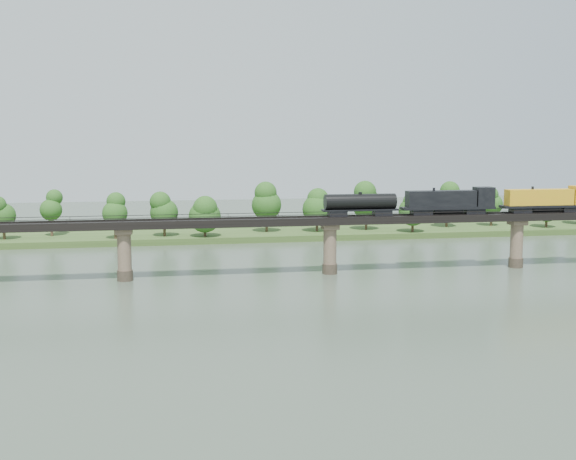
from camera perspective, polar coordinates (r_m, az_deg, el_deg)
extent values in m
plane|color=#374637|center=(116.39, 6.73, -6.21)|extent=(400.00, 400.00, 0.00)
cube|color=#324D1F|center=(197.80, -0.35, -0.25)|extent=(300.00, 24.00, 1.60)
cylinder|color=#473A2D|center=(140.91, -12.75, -3.52)|extent=(3.00, 3.00, 2.00)
cylinder|color=#77604E|center=(140.13, -12.80, -1.71)|extent=(2.60, 2.60, 9.00)
cube|color=#77604E|center=(139.56, -12.85, -0.09)|extent=(3.20, 3.20, 1.00)
cylinder|color=#473A2D|center=(144.52, 3.32, -3.07)|extent=(3.00, 3.00, 2.00)
cylinder|color=#77604E|center=(143.76, 3.33, -1.31)|extent=(2.60, 2.60, 9.00)
cube|color=#77604E|center=(143.20, 3.34, 0.28)|extent=(3.20, 3.20, 1.00)
cylinder|color=#473A2D|center=(158.48, 17.55, -2.47)|extent=(3.00, 3.00, 2.00)
cylinder|color=#77604E|center=(157.79, 17.61, -0.86)|extent=(2.60, 2.60, 9.00)
cube|color=#77604E|center=(157.28, 17.67, 0.58)|extent=(3.20, 3.20, 1.00)
cube|color=black|center=(143.05, 3.35, 0.77)|extent=(220.00, 5.00, 1.50)
cube|color=black|center=(142.23, 3.42, 1.07)|extent=(220.00, 0.12, 0.16)
cube|color=black|center=(143.68, 3.28, 1.14)|extent=(220.00, 0.12, 0.16)
cube|color=black|center=(140.57, 3.58, 1.25)|extent=(220.00, 0.10, 0.10)
cube|color=black|center=(145.21, 3.13, 1.45)|extent=(220.00, 0.10, 0.10)
cube|color=black|center=(140.61, 3.58, 1.10)|extent=(0.08, 0.08, 0.70)
cube|color=black|center=(145.25, 3.13, 1.31)|extent=(0.08, 0.08, 0.70)
cylinder|color=#382619|center=(193.59, -21.52, -0.22)|extent=(0.70, 0.70, 3.27)
sphere|color=#1C4A15|center=(193.09, -21.58, 1.07)|extent=(6.20, 6.20, 6.20)
sphere|color=#1C4A15|center=(192.83, -21.62, 1.87)|extent=(4.65, 4.65, 4.65)
cylinder|color=#382619|center=(195.91, -18.17, 0.09)|extent=(0.70, 0.70, 3.71)
sphere|color=#1C4A15|center=(195.36, -18.23, 1.53)|extent=(5.67, 5.67, 5.67)
sphere|color=#1C4A15|center=(195.08, -18.26, 2.43)|extent=(4.25, 4.25, 4.25)
cylinder|color=#382619|center=(186.45, -13.48, -0.14)|extent=(0.70, 0.70, 3.51)
sphere|color=#1C4A15|center=(185.90, -13.52, 1.29)|extent=(6.31, 6.31, 6.31)
sphere|color=#1C4A15|center=(185.62, -13.55, 2.19)|extent=(4.73, 4.73, 4.73)
cylinder|color=#382619|center=(188.61, -9.73, 0.02)|extent=(0.70, 0.70, 3.34)
sphere|color=#1C4A15|center=(188.09, -9.76, 1.37)|extent=(7.18, 7.18, 7.18)
sphere|color=#1C4A15|center=(187.81, -9.78, 2.21)|extent=(5.39, 5.39, 5.39)
cylinder|color=#382619|center=(186.29, -6.58, -0.09)|extent=(0.70, 0.70, 2.83)
sphere|color=#1C4A15|center=(185.83, -6.60, 1.06)|extent=(8.26, 8.26, 8.26)
sphere|color=#1C4A15|center=(185.58, -6.61, 1.78)|extent=(6.19, 6.19, 6.19)
cylinder|color=#382619|center=(194.38, -1.70, 0.44)|extent=(0.70, 0.70, 3.96)
sphere|color=#1C4A15|center=(193.80, -1.71, 1.99)|extent=(8.07, 8.07, 8.07)
sphere|color=#1C4A15|center=(193.51, -1.71, 2.97)|extent=(6.05, 6.05, 6.05)
cylinder|color=#382619|center=(195.34, 2.30, 0.37)|extent=(0.70, 0.70, 3.27)
sphere|color=#1C4A15|center=(194.85, 2.31, 1.64)|extent=(8.03, 8.03, 8.03)
sphere|color=#1C4A15|center=(194.59, 2.31, 2.44)|extent=(6.02, 6.02, 6.02)
cylinder|color=#382619|center=(199.89, 6.19, 0.59)|extent=(0.70, 0.70, 3.92)
sphere|color=#1C4A15|center=(199.33, 6.21, 2.08)|extent=(8.29, 8.29, 8.29)
sphere|color=#1C4A15|center=(199.05, 6.23, 3.02)|extent=(6.21, 6.21, 6.21)
cylinder|color=#382619|center=(196.75, 9.81, 0.28)|extent=(0.70, 0.70, 3.02)
sphere|color=#1C4A15|center=(196.29, 9.84, 1.45)|extent=(7.74, 7.74, 7.74)
sphere|color=#1C4A15|center=(196.04, 9.86, 2.18)|extent=(5.80, 5.80, 5.80)
cylinder|color=#382619|center=(209.48, 12.42, 0.76)|extent=(0.70, 0.70, 3.80)
sphere|color=#1C4A15|center=(208.96, 12.46, 2.14)|extent=(7.47, 7.47, 7.47)
sphere|color=#1C4A15|center=(208.70, 12.48, 3.00)|extent=(5.60, 5.60, 5.60)
cylinder|color=#382619|center=(215.28, 15.76, 0.77)|extent=(0.70, 0.70, 3.38)
sphere|color=#1C4A15|center=(214.82, 15.80, 1.97)|extent=(6.23, 6.23, 6.23)
sphere|color=#1C4A15|center=(214.58, 15.83, 2.71)|extent=(4.67, 4.67, 4.67)
cylinder|color=#382619|center=(216.61, 19.74, 0.57)|extent=(0.70, 0.70, 2.77)
sphere|color=#1C4A15|center=(216.22, 19.78, 1.54)|extent=(7.04, 7.04, 7.04)
sphere|color=#1C4A15|center=(216.01, 19.81, 2.15)|extent=(5.28, 5.28, 5.28)
cube|color=black|center=(162.83, 21.39, 1.55)|extent=(4.11, 2.47, 1.13)
cube|color=black|center=(157.25, 17.88, 1.51)|extent=(4.11, 2.47, 1.13)
cube|color=black|center=(159.90, 19.68, 1.79)|extent=(19.52, 3.08, 0.51)
cube|color=orange|center=(158.98, 19.22, 2.47)|extent=(14.38, 2.77, 3.29)
cylinder|color=black|center=(159.95, 19.67, 1.59)|extent=(6.16, 1.44, 1.44)
cube|color=black|center=(152.73, 14.46, 1.47)|extent=(4.11, 2.47, 1.13)
cube|color=black|center=(148.41, 10.49, 1.41)|extent=(4.11, 2.47, 1.13)
cube|color=black|center=(150.41, 12.51, 1.72)|extent=(19.52, 3.08, 0.51)
cube|color=black|center=(149.65, 11.99, 2.43)|extent=(14.38, 2.77, 3.29)
cube|color=black|center=(153.32, 15.20, 2.57)|extent=(3.70, 3.08, 3.90)
cylinder|color=black|center=(150.46, 12.51, 1.50)|extent=(6.16, 1.44, 1.44)
cube|color=black|center=(145.75, 7.46, 1.37)|extent=(3.60, 2.26, 1.13)
cube|color=black|center=(143.25, 3.93, 1.31)|extent=(3.60, 2.26, 1.13)
cube|color=black|center=(144.36, 5.71, 1.60)|extent=(15.41, 2.47, 0.31)
cylinder|color=black|center=(144.20, 5.72, 2.25)|extent=(14.38, 3.08, 3.08)
cylinder|color=black|center=(144.06, 5.73, 2.90)|extent=(0.72, 0.72, 0.51)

